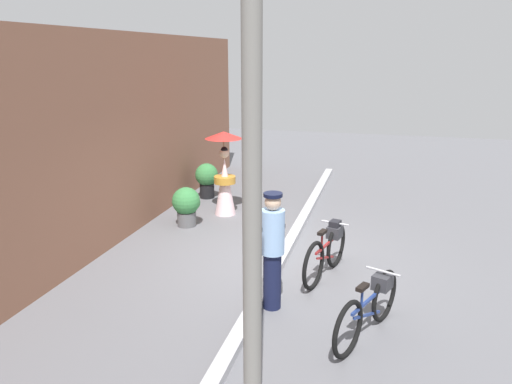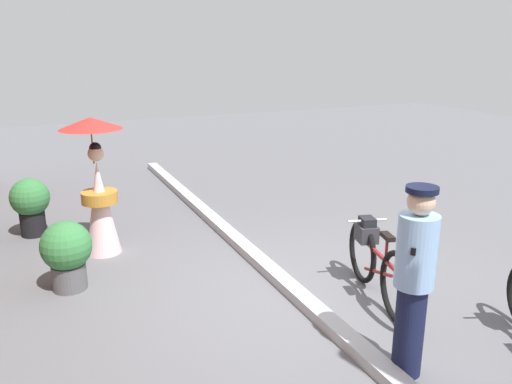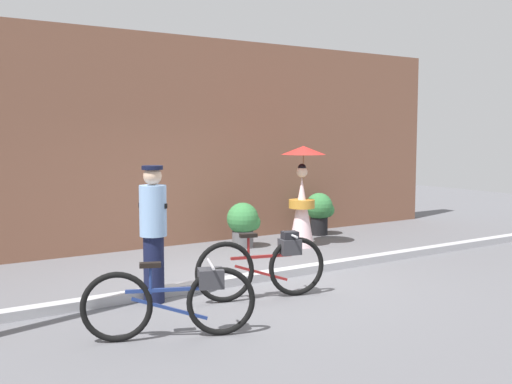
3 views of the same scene
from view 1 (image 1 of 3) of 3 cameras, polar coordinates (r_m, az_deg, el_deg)
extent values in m
plane|color=slate|center=(8.94, 2.94, -7.91)|extent=(30.00, 30.00, 0.00)
cube|color=brown|center=(9.65, -17.43, 5.55)|extent=(14.00, 0.40, 3.99)
cube|color=#B2B2B7|center=(8.92, 2.95, -7.56)|extent=(14.00, 0.20, 0.12)
torus|color=black|center=(8.69, 9.22, -6.05)|extent=(0.77, 0.26, 0.78)
torus|color=black|center=(7.84, 6.66, -8.42)|extent=(0.77, 0.26, 0.78)
cube|color=maroon|center=(8.20, 8.05, -6.12)|extent=(0.81, 0.24, 0.04)
cube|color=maroon|center=(8.28, 8.00, -7.50)|extent=(0.71, 0.21, 0.26)
cylinder|color=maroon|center=(8.00, 7.61, -5.71)|extent=(0.03, 0.03, 0.32)
cube|color=black|center=(7.94, 7.66, -4.63)|extent=(0.24, 0.14, 0.05)
cylinder|color=silver|center=(8.45, 9.12, -3.54)|extent=(0.15, 0.47, 0.03)
cube|color=#333338|center=(8.50, 9.07, -4.57)|extent=(0.31, 0.28, 0.20)
cube|color=black|center=(8.46, 9.11, -3.74)|extent=(0.23, 0.20, 0.14)
torus|color=black|center=(7.16, 14.59, -11.51)|extent=(0.70, 0.34, 0.74)
torus|color=black|center=(6.29, 10.57, -15.32)|extent=(0.70, 0.34, 0.74)
cube|color=navy|center=(6.65, 12.81, -12.14)|extent=(0.85, 0.38, 0.04)
cube|color=navy|center=(6.74, 12.70, -13.66)|extent=(0.74, 0.33, 0.28)
cylinder|color=navy|center=(6.44, 12.12, -11.90)|extent=(0.03, 0.03, 0.30)
cube|color=black|center=(6.37, 12.20, -10.69)|extent=(0.24, 0.17, 0.05)
cylinder|color=silver|center=(6.90, 14.47, -8.86)|extent=(0.21, 0.46, 0.03)
cube|color=#333338|center=(6.96, 14.38, -9.99)|extent=(0.32, 0.30, 0.20)
cylinder|color=#141938|center=(7.23, 1.88, -10.17)|extent=(0.26, 0.26, 0.85)
cylinder|color=#8CB2E0|center=(6.94, 1.93, -4.61)|extent=(0.34, 0.34, 0.64)
sphere|color=#D8B293|center=(6.80, 1.96, -1.16)|extent=(0.23, 0.23, 0.23)
cylinder|color=black|center=(6.77, 1.97, -0.32)|extent=(0.27, 0.27, 0.05)
cube|color=black|center=(6.91, 1.94, -4.11)|extent=(0.27, 0.32, 0.06)
cone|color=silver|center=(11.25, -3.61, 0.65)|extent=(0.48, 0.48, 1.32)
cylinder|color=#C1842D|center=(11.21, -3.62, 1.43)|extent=(0.49, 0.49, 0.16)
sphere|color=beige|center=(11.08, -3.68, 4.47)|extent=(0.21, 0.21, 0.21)
sphere|color=black|center=(11.06, -3.68, 4.85)|extent=(0.16, 0.16, 0.16)
cylinder|color=olive|center=(11.11, -3.73, 5.18)|extent=(0.02, 0.02, 0.55)
cone|color=red|center=(11.07, -3.76, 6.58)|extent=(0.84, 0.84, 0.16)
cylinder|color=black|center=(12.71, -5.67, 0.17)|extent=(0.37, 0.37, 0.37)
sphere|color=#387F42|center=(12.60, -5.72, 2.00)|extent=(0.58, 0.58, 0.58)
sphere|color=#387F42|center=(12.72, -5.12, 1.81)|extent=(0.32, 0.32, 0.32)
cylinder|color=#59595B|center=(10.71, -8.00, -3.07)|extent=(0.40, 0.40, 0.31)
sphere|color=#387F42|center=(10.59, -8.08, -1.04)|extent=(0.60, 0.60, 0.60)
sphere|color=#387F42|center=(10.71, -7.31, -1.24)|extent=(0.33, 0.33, 0.33)
cylinder|color=slate|center=(4.40, -0.46, 0.07)|extent=(0.18, 0.18, 4.80)
camera|label=2|loc=(5.48, -37.76, 4.82)|focal=36.06mm
camera|label=3|loc=(6.60, 72.57, -8.42)|focal=43.07mm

